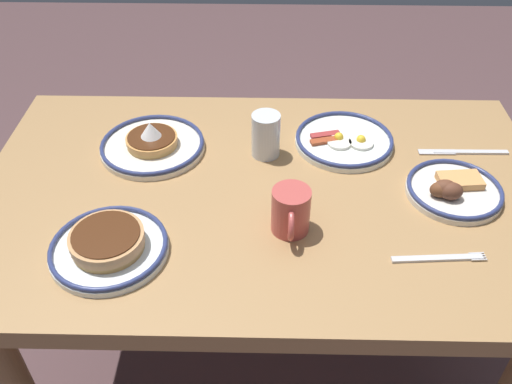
% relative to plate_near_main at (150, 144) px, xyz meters
% --- Properties ---
extents(ground_plane, '(6.00, 6.00, 0.00)m').
position_rel_plate_near_main_xyz_m(ground_plane, '(-0.28, 0.15, -0.75)').
color(ground_plane, brown).
extents(dining_table, '(1.33, 0.81, 0.74)m').
position_rel_plate_near_main_xyz_m(dining_table, '(-0.28, 0.15, -0.12)').
color(dining_table, '#A57C4D').
rests_on(dining_table, ground_plane).
extents(plate_near_main, '(0.26, 0.26, 0.08)m').
position_rel_plate_near_main_xyz_m(plate_near_main, '(0.00, 0.00, 0.00)').
color(plate_near_main, silver).
rests_on(plate_near_main, dining_table).
extents(plate_center_pancakes, '(0.25, 0.25, 0.04)m').
position_rel_plate_near_main_xyz_m(plate_center_pancakes, '(-0.48, -0.03, -0.00)').
color(plate_center_pancakes, white).
rests_on(plate_center_pancakes, dining_table).
extents(plate_far_companion, '(0.24, 0.24, 0.05)m').
position_rel_plate_near_main_xyz_m(plate_far_companion, '(0.03, 0.36, 0.00)').
color(plate_far_companion, white).
rests_on(plate_far_companion, dining_table).
extents(plate_far_side, '(0.22, 0.22, 0.05)m').
position_rel_plate_near_main_xyz_m(plate_far_side, '(-0.71, 0.16, -0.00)').
color(plate_far_side, silver).
rests_on(plate_far_side, dining_table).
extents(coffee_mug, '(0.08, 0.12, 0.10)m').
position_rel_plate_near_main_xyz_m(coffee_mug, '(-0.34, 0.28, 0.03)').
color(coffee_mug, '#BF4C47').
rests_on(coffee_mug, dining_table).
extents(drinking_glass, '(0.07, 0.07, 0.11)m').
position_rel_plate_near_main_xyz_m(drinking_glass, '(-0.28, 0.01, 0.03)').
color(drinking_glass, silver).
rests_on(drinking_glass, dining_table).
extents(fork_near, '(0.19, 0.03, 0.01)m').
position_rel_plate_near_main_xyz_m(fork_near, '(-0.63, 0.36, -0.01)').
color(fork_near, silver).
rests_on(fork_near, dining_table).
extents(butter_knife, '(0.22, 0.02, 0.01)m').
position_rel_plate_near_main_xyz_m(butter_knife, '(-0.78, -0.00, -0.01)').
color(butter_knife, silver).
rests_on(butter_knife, dining_table).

